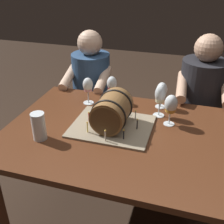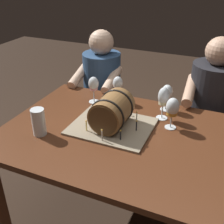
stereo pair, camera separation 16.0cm
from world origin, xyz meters
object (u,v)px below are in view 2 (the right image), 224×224
(wine_glass_white, at_px, (163,98))
(person_seated_left, at_px, (102,104))
(barrel_cake, at_px, (112,114))
(wine_glass_amber, at_px, (172,108))
(dining_table, at_px, (117,148))
(wine_glass_rose, at_px, (94,85))
(beer_pint, at_px, (39,123))
(wine_glass_empty, at_px, (167,93))
(person_seated_right, at_px, (207,121))
(wine_glass_red, at_px, (118,84))

(wine_glass_white, relative_size, person_seated_left, 0.18)
(barrel_cake, bearing_deg, wine_glass_amber, 22.56)
(dining_table, distance_m, wine_glass_rose, 0.47)
(beer_pint, distance_m, person_seated_left, 0.95)
(wine_glass_rose, bearing_deg, beer_pint, -101.32)
(dining_table, distance_m, person_seated_left, 0.84)
(wine_glass_white, height_order, beer_pint, wine_glass_white)
(wine_glass_empty, xyz_separation_m, person_seated_right, (0.25, 0.33, -0.33))
(dining_table, bearing_deg, wine_glass_empty, 64.36)
(wine_glass_rose, bearing_deg, wine_glass_empty, 10.30)
(dining_table, bearing_deg, barrel_cake, 142.15)
(person_seated_right, bearing_deg, person_seated_left, -179.98)
(wine_glass_white, height_order, person_seated_left, person_seated_left)
(wine_glass_rose, bearing_deg, dining_table, -44.66)
(barrel_cake, height_order, wine_glass_amber, barrel_cake)
(wine_glass_rose, bearing_deg, wine_glass_red, 29.03)
(dining_table, xyz_separation_m, wine_glass_empty, (0.18, 0.38, 0.22))
(beer_pint, relative_size, person_seated_right, 0.13)
(wine_glass_empty, bearing_deg, wine_glass_amber, -68.50)
(barrel_cake, bearing_deg, person_seated_right, 54.09)
(wine_glass_rose, bearing_deg, person_seated_right, 29.88)
(beer_pint, bearing_deg, wine_glass_empty, 44.74)
(barrel_cake, relative_size, wine_glass_empty, 2.64)
(wine_glass_amber, bearing_deg, person_seated_right, 72.29)
(wine_glass_white, height_order, person_seated_right, person_seated_right)
(dining_table, relative_size, wine_glass_amber, 6.82)
(dining_table, bearing_deg, person_seated_right, 58.47)
(barrel_cake, bearing_deg, beer_pint, -146.14)
(wine_glass_white, xyz_separation_m, person_seated_left, (-0.62, 0.45, -0.37))
(wine_glass_rose, relative_size, beer_pint, 1.18)
(dining_table, relative_size, beer_pint, 8.37)
(wine_glass_red, distance_m, person_seated_left, 0.57)
(dining_table, height_order, beer_pint, beer_pint)
(beer_pint, height_order, person_seated_left, person_seated_left)
(barrel_cake, xyz_separation_m, wine_glass_red, (-0.10, 0.33, 0.03))
(dining_table, distance_m, wine_glass_red, 0.46)
(dining_table, relative_size, wine_glass_white, 6.31)
(person_seated_left, bearing_deg, wine_glass_amber, -37.75)
(wine_glass_rose, relative_size, wine_glass_empty, 1.05)
(person_seated_left, bearing_deg, wine_glass_rose, -71.39)
(dining_table, xyz_separation_m, barrel_cake, (-0.05, 0.04, 0.20))
(wine_glass_rose, relative_size, wine_glass_red, 1.02)
(wine_glass_red, xyz_separation_m, wine_glass_white, (0.34, -0.11, 0.02))
(wine_glass_red, bearing_deg, person_seated_left, 129.70)
(wine_glass_white, distance_m, person_seated_right, 0.62)
(wine_glass_amber, relative_size, wine_glass_red, 1.06)
(barrel_cake, xyz_separation_m, wine_glass_amber, (0.31, 0.13, 0.04))
(wine_glass_red, bearing_deg, barrel_cake, -72.80)
(barrel_cake, relative_size, person_seated_right, 0.39)
(person_seated_right, bearing_deg, wine_glass_rose, -150.12)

